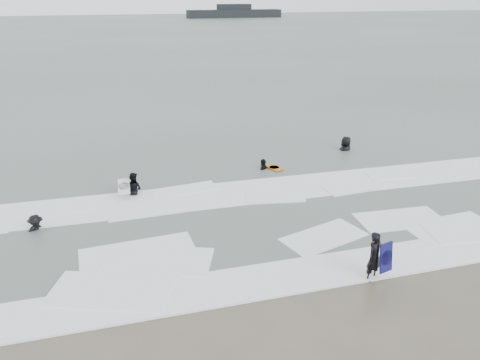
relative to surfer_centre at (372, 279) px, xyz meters
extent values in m
plane|color=brown|center=(-2.62, 1.35, 0.00)|extent=(320.00, 320.00, 0.00)
plane|color=#47544C|center=(-2.62, 81.35, 0.06)|extent=(320.00, 320.00, 0.00)
imported|color=black|center=(0.00, 0.00, 0.00)|extent=(0.70, 0.59, 1.65)
imported|color=black|center=(-6.88, 8.45, 0.00)|extent=(0.98, 0.94, 1.59)
imported|color=black|center=(-10.58, 5.98, 0.00)|extent=(1.11, 1.05, 1.51)
imported|color=black|center=(-0.45, 10.01, 0.00)|extent=(0.94, 1.05, 1.71)
imported|color=black|center=(4.84, 11.61, 0.00)|extent=(1.15, 1.01, 1.97)
cube|color=white|center=(-2.62, 0.75, 0.03)|extent=(30.03, 2.32, 0.07)
cube|color=white|center=(-2.62, 7.35, 0.04)|extent=(30.00, 2.60, 0.09)
cube|color=black|center=(29.04, 135.54, 1.18)|extent=(28.61, 5.11, 2.25)
cube|color=black|center=(29.04, 135.54, 3.13)|extent=(10.22, 3.07, 1.63)
camera|label=1|loc=(-7.09, -10.88, 8.43)|focal=35.00mm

